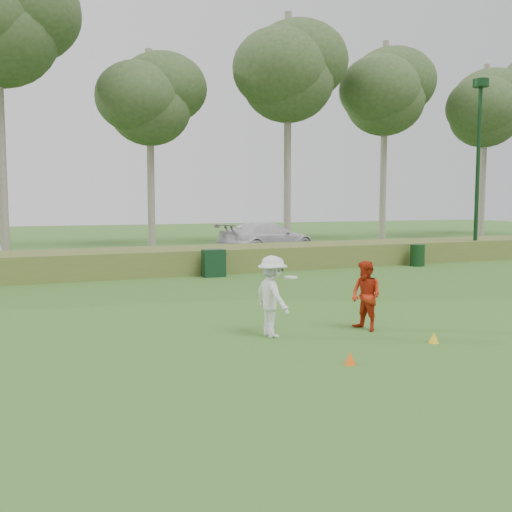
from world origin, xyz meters
name	(u,v)px	position (x,y,z in m)	size (l,w,h in m)	color
ground	(339,342)	(0.00, 0.00, 0.00)	(120.00, 120.00, 0.00)	#2F6220
reed_strip	(174,260)	(0.00, 12.00, 0.45)	(80.00, 3.00, 0.90)	#516227
park_road	(146,259)	(0.00, 17.00, 0.03)	(80.00, 6.00, 0.06)	#2D2D2D
lamp_post	(479,137)	(14.00, 11.00, 5.59)	(0.70, 0.70, 8.18)	black
tree_4	(150,100)	(2.00, 24.50, 8.59)	(6.24, 6.24, 11.50)	gray
tree_5	(288,72)	(10.00, 22.50, 10.47)	(7.28, 7.28, 14.00)	gray
tree_6	(385,93)	(18.00, 23.80, 10.10)	(7.02, 7.02, 13.50)	gray
tree_7	(485,109)	(26.00, 22.80, 9.34)	(6.50, 6.50, 12.50)	gray
player_white	(273,296)	(-0.95, 0.94, 0.80)	(0.88, 1.09, 1.60)	silver
player_red	(366,296)	(1.05, 0.66, 0.72)	(0.70, 0.55, 1.45)	#B7270F
cone_orange	(350,359)	(-0.62, -1.37, 0.10)	(0.19, 0.19, 0.21)	#FF590D
cone_yellow	(434,338)	(1.61, -0.76, 0.10)	(0.19, 0.19, 0.21)	yellow
utility_cabinet	(214,263)	(0.94, 10.06, 0.49)	(0.78, 0.49, 0.97)	black
trash_bin	(417,255)	(9.89, 9.98, 0.45)	(0.60, 0.60, 0.90)	black
car_right	(267,237)	(6.47, 17.67, 0.85)	(2.20, 5.41, 1.57)	silver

